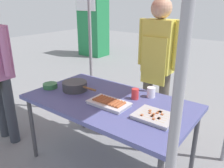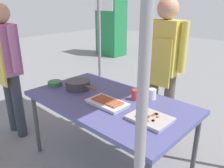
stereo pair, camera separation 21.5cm
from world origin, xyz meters
The scene contains 11 objects.
ground_plane centered at (0.00, 0.00, 0.00)m, with size 18.00×18.00×0.00m, color slate.
stall_table centered at (0.00, 0.00, 0.70)m, with size 1.60×0.90×0.75m.
tray_grilled_sausages centered at (0.07, -0.08, 0.77)m, with size 0.38×0.22×0.05m.
tray_meat_skewers centered at (0.52, -0.06, 0.77)m, with size 0.33×0.25×0.04m.
cooking_wok centered at (-0.45, -0.01, 0.80)m, with size 0.42×0.26×0.09m.
condiment_bowl centered at (-0.71, -0.13, 0.78)m, with size 0.15×0.15×0.05m, color #33723F.
drink_cup_near_edge centered at (0.29, 0.31, 0.80)m, with size 0.08×0.08×0.10m, color white.
drink_cup_by_wok centered at (0.18, 0.18, 0.80)m, with size 0.07×0.07×0.10m, color red.
vendor_woman centered at (0.09, 0.81, 1.00)m, with size 0.52×0.24×1.68m.
customer_nearby centered at (-1.31, -0.37, 0.96)m, with size 0.52×0.23×1.63m.
neighbor_stall_left centered at (-3.55, 3.79, 0.96)m, with size 0.81×0.60×1.92m.
Camera 2 is at (1.38, -1.42, 1.65)m, focal length 36.39 mm.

